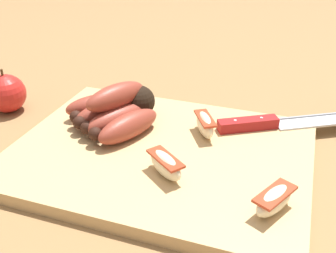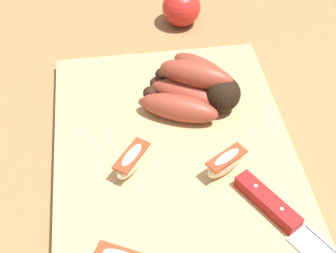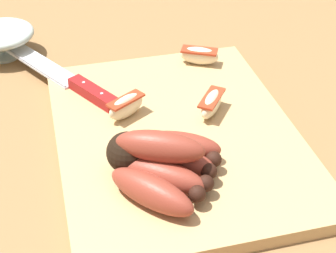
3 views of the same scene
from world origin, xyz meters
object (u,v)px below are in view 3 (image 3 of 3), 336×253
Objects in this scene: ceramic_bowl at (1,41)px; banana_bunch at (160,162)px; apple_wedge_middle at (211,103)px; chefs_knife at (74,83)px; apple_wedge_far at (199,55)px; apple_wedge_near at (126,106)px.

banana_bunch is at bearing 25.00° from ceramic_bowl.
ceramic_bowl is at bearing -155.00° from banana_bunch.
apple_wedge_middle is 0.55× the size of ceramic_bowl.
chefs_knife is 0.22m from apple_wedge_far.
apple_wedge_near is at bearing -100.21° from apple_wedge_middle.
apple_wedge_far and ceramic_bowl have the same top height.
apple_wedge_far reaches higher than chefs_knife.
ceramic_bowl is at bearing -134.23° from apple_wedge_middle.
apple_wedge_far is at bearing 153.60° from banana_bunch.
chefs_knife is 3.66× the size of apple_wedge_far.
banana_bunch is 0.46m from ceramic_bowl.
banana_bunch is 0.15m from apple_wedge_near.
banana_bunch is at bearing -26.40° from apple_wedge_far.
apple_wedge_middle is (0.13, 0.19, 0.01)m from chefs_knife.
chefs_knife is 3.94× the size of apple_wedge_near.
ceramic_bowl is (-0.17, -0.11, 0.00)m from chefs_knife.
banana_bunch is 0.26m from chefs_knife.
banana_bunch is 2.50× the size of apple_wedge_far.
banana_bunch is at bearing -41.31° from apple_wedge_middle.
apple_wedge_middle is at bearing -9.96° from apple_wedge_far.
apple_wedge_far is (-0.02, 0.22, 0.01)m from chefs_knife.
ceramic_bowl is (-0.15, -0.33, -0.01)m from apple_wedge_far.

